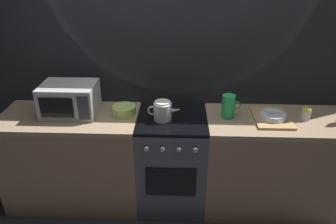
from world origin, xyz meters
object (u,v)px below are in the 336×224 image
Objects in this scene: dish_pile at (272,117)px; spice_jar at (306,114)px; kettle at (163,111)px; pitcher at (228,106)px; stove_unit at (172,161)px; microwave at (70,99)px; mixing_bowl at (124,110)px.

spice_jar is (0.28, 0.01, 0.03)m from dish_pile.
kettle is at bearing -177.62° from dish_pile.
pitcher reaches higher than spice_jar.
pitcher is (0.47, 0.03, 0.55)m from stove_unit.
stove_unit is 1.23m from spice_jar.
spice_jar is at bearing -1.69° from pitcher.
pitcher reaches higher than stove_unit.
kettle is (0.80, -0.08, -0.05)m from microwave.
stove_unit is 8.57× the size of spice_jar.
microwave is (-0.88, 0.04, 0.59)m from stove_unit.
microwave is 1.35m from pitcher.
spice_jar reaches higher than dish_pile.
dish_pile is at bearing -177.83° from spice_jar.
spice_jar is at bearing 0.41° from stove_unit.
dish_pile is (0.92, 0.04, -0.06)m from kettle.
kettle is at bearing -152.03° from stove_unit.
kettle is 1.42× the size of mixing_bowl.
pitcher is (0.55, 0.07, 0.02)m from kettle.
kettle is at bearing -5.97° from microwave.
microwave is 0.47m from mixing_bowl.
stove_unit is 4.50× the size of mixing_bowl.
kettle reaches higher than mixing_bowl.
kettle is 0.35m from mixing_bowl.
spice_jar is at bearing -1.01° from microwave.
spice_jar is at bearing -1.21° from mixing_bowl.
spice_jar is at bearing 2.17° from dish_pile.
stove_unit is at bearing -176.73° from pitcher.
microwave is 1.62× the size of kettle.
mixing_bowl is at bearing -0.34° from microwave.
pitcher reaches higher than dish_pile.
pitcher is at bearing 175.39° from dish_pile.
stove_unit is at bearing 179.83° from dish_pile.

